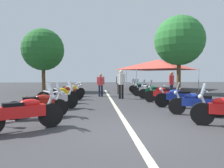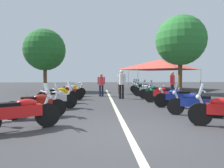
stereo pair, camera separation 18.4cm
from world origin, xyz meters
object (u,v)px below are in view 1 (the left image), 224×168
Objects in this scene: motorcycle_left_row_1 at (39,105)px; bystander_1 at (121,82)px; bystander_0 at (118,82)px; bystander_3 at (101,83)px; roadside_tree_1 at (43,50)px; motorcycle_left_row_0 at (24,113)px; motorcycle_left_row_2 at (55,99)px; bystander_2 at (171,82)px; motorcycle_right_row_7 at (140,87)px; traffic_cone_0 at (27,103)px; motorcycle_right_row_1 at (196,103)px; motorcycle_left_row_4 at (66,93)px; roadside_tree_0 at (179,41)px; event_tent at (158,65)px; traffic_cone_1 at (27,101)px; motorcycle_right_row_6 at (143,88)px; traffic_cone_2 at (39,98)px; motorcycle_right_row_2 at (179,98)px; motorcycle_right_row_5 at (147,90)px; motorcycle_right_row_3 at (164,94)px; motorcycle_left_row_3 at (58,95)px; motorcycle_left_row_5 at (70,90)px; motorcycle_right_row_4 at (154,92)px.

bystander_1 reaches higher than motorcycle_left_row_1.
bystander_0 reaches higher than bystander_3.
motorcycle_left_row_0 is at bearing -167.50° from roadside_tree_1.
motorcycle_left_row_2 is 7.81m from bystander_2.
motorcycle_left_row_2 is at bearing -18.13° from bystander_1.
motorcycle_right_row_7 is 10.46m from traffic_cone_0.
motorcycle_right_row_1 reaches higher than traffic_cone_0.
roadside_tree_1 reaches higher than motorcycle_left_row_4.
roadside_tree_0 is (1.44, -6.21, 3.27)m from bystander_3.
traffic_cone_1 is at bearing 140.08° from event_tent.
motorcycle_right_row_7 is at bearing 145.28° from event_tent.
motorcycle_right_row_6 is 7.91m from traffic_cone_2.
traffic_cone_1 is 0.11× the size of roadside_tree_1.
motorcycle_right_row_5 is at bearing -71.44° from motorcycle_right_row_2.
roadside_tree_1 reaches higher than traffic_cone_2.
event_tent is (4.16, -2.88, 2.19)m from motorcycle_right_row_7.
motorcycle_right_row_2 is 6.19m from bystander_3.
motorcycle_right_row_3 is at bearing -134.54° from roadside_tree_1.
roadside_tree_1 is (8.21, 2.86, 3.32)m from motorcycle_left_row_3.
motorcycle_left_row_2 reaches higher than motorcycle_right_row_2.
bystander_0 is (6.99, 1.92, 0.46)m from motorcycle_right_row_2.
motorcycle_right_row_6 is at bearing -74.97° from bystander_3.
event_tent is at bearing -39.92° from traffic_cone_1.
roadside_tree_1 is (4.96, 8.27, 3.33)m from motorcycle_right_row_5.
motorcycle_right_row_2 is at bearing 0.28° from motorcycle_left_row_0.
motorcycle_right_row_7 is at bearing -101.23° from roadside_tree_1.
motorcycle_left_row_5 is at bearing 58.77° from motorcycle_left_row_0.
motorcycle_left_row_4 reaches higher than traffic_cone_0.
motorcycle_left_row_4 is at bearing -21.21° from traffic_cone_0.
motorcycle_left_row_5 is 6.74m from bystander_2.
motorcycle_left_row_2 is 3.06× the size of traffic_cone_2.
bystander_3 is at bearing 51.24° from motorcycle_left_row_1.
motorcycle_right_row_2 is 1.10× the size of motorcycle_right_row_7.
motorcycle_left_row_5 is at bearing 55.20° from motorcycle_right_row_7.
bystander_0 reaches higher than traffic_cone_1.
motorcycle_left_row_4 is 12.62m from event_tent.
motorcycle_right_row_2 is (-4.90, -5.42, 0.01)m from motorcycle_left_row_5.
motorcycle_left_row_3 reaches higher than traffic_cone_2.
roadside_tree_0 is at bearing 143.79° from bystander_1.
motorcycle_right_row_7 is (9.88, -0.21, -0.00)m from motorcycle_right_row_1.
bystander_0 is at bearing 39.03° from motorcycle_left_row_2.
motorcycle_right_row_2 is at bearing -139.24° from roadside_tree_1.
bystander_3 is (4.58, -3.42, 0.63)m from traffic_cone_1.
traffic_cone_0 is (3.39, 1.09, -0.19)m from motorcycle_left_row_0.
motorcycle_left_row_1 is 1.00× the size of motorcycle_left_row_5.
motorcycle_right_row_3 reaches higher than motorcycle_right_row_5.
bystander_0 reaches higher than traffic_cone_2.
motorcycle_right_row_4 is 3.13m from motorcycle_right_row_6.
bystander_2 is (-2.97, -3.16, 0.08)m from bystander_0.
bystander_2 is at bearing -66.89° from traffic_cone_1.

